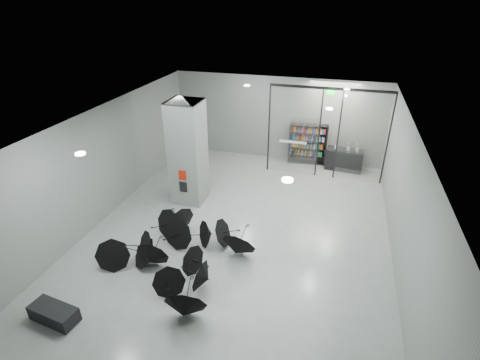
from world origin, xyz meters
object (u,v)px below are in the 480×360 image
(shop_counter, at_px, (344,160))
(umbrella_cluster, at_px, (180,254))
(bench, at_px, (54,314))
(column, at_px, (188,153))
(bookshelf, at_px, (308,144))

(shop_counter, xyz_separation_m, umbrella_cluster, (-4.59, -8.19, -0.18))
(bench, bearing_deg, umbrella_cluster, 60.79)
(column, distance_m, bookshelf, 6.33)
(bench, bearing_deg, column, 89.34)
(bench, distance_m, shop_counter, 12.98)
(column, relative_size, shop_counter, 2.42)
(bench, height_order, umbrella_cluster, umbrella_cluster)
(bench, xyz_separation_m, umbrella_cluster, (2.15, 2.90, 0.12))
(umbrella_cluster, bearing_deg, shop_counter, 60.70)
(bookshelf, distance_m, shop_counter, 1.85)
(bench, distance_m, umbrella_cluster, 3.61)
(column, xyz_separation_m, umbrella_cluster, (1.22, -3.72, -1.68))
(shop_counter, bearing_deg, bookshelf, 176.35)
(column, height_order, bookshelf, column)
(column, relative_size, bookshelf, 2.06)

